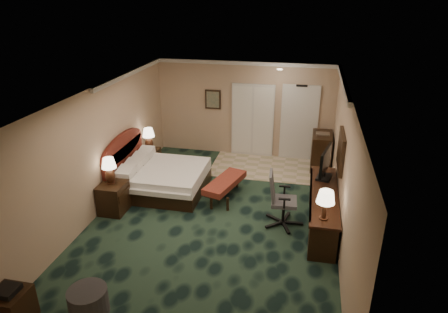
% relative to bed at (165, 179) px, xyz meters
% --- Properties ---
extents(floor, '(5.00, 7.50, 0.00)m').
position_rel_bed_xyz_m(floor, '(1.46, -1.06, -0.30)').
color(floor, black).
rests_on(floor, ground).
extents(ceiling, '(5.00, 7.50, 0.00)m').
position_rel_bed_xyz_m(ceiling, '(1.46, -1.06, 2.40)').
color(ceiling, silver).
rests_on(ceiling, wall_back).
extents(wall_back, '(5.00, 0.00, 2.70)m').
position_rel_bed_xyz_m(wall_back, '(1.46, 2.69, 1.05)').
color(wall_back, tan).
rests_on(wall_back, ground).
extents(wall_front, '(5.00, 0.00, 2.70)m').
position_rel_bed_xyz_m(wall_front, '(1.46, -4.81, 1.05)').
color(wall_front, tan).
rests_on(wall_front, ground).
extents(wall_left, '(0.00, 7.50, 2.70)m').
position_rel_bed_xyz_m(wall_left, '(-1.04, -1.06, 1.05)').
color(wall_left, tan).
rests_on(wall_left, ground).
extents(wall_right, '(0.00, 7.50, 2.70)m').
position_rel_bed_xyz_m(wall_right, '(3.96, -1.06, 1.05)').
color(wall_right, tan).
rests_on(wall_right, ground).
extents(crown_molding, '(5.00, 7.50, 0.10)m').
position_rel_bed_xyz_m(crown_molding, '(1.46, -1.06, 2.35)').
color(crown_molding, silver).
rests_on(crown_molding, wall_back).
extents(tile_patch, '(3.20, 1.70, 0.01)m').
position_rel_bed_xyz_m(tile_patch, '(2.36, 1.84, -0.29)').
color(tile_patch, tan).
rests_on(tile_patch, ground).
extents(headboard, '(0.12, 2.00, 1.40)m').
position_rel_bed_xyz_m(headboard, '(-0.98, -0.06, 0.40)').
color(headboard, '#50140C').
rests_on(headboard, ground).
extents(entry_door, '(1.02, 0.06, 2.18)m').
position_rel_bed_xyz_m(entry_door, '(3.01, 2.66, 0.75)').
color(entry_door, silver).
rests_on(entry_door, ground).
extents(closet_doors, '(1.20, 0.06, 2.10)m').
position_rel_bed_xyz_m(closet_doors, '(1.71, 2.65, 0.75)').
color(closet_doors, silver).
rests_on(closet_doors, ground).
extents(wall_art, '(0.45, 0.06, 0.55)m').
position_rel_bed_xyz_m(wall_art, '(0.56, 2.65, 1.30)').
color(wall_art, '#3E5D52').
rests_on(wall_art, wall_back).
extents(wall_mirror, '(0.05, 0.95, 0.75)m').
position_rel_bed_xyz_m(wall_mirror, '(3.92, -0.46, 1.25)').
color(wall_mirror, white).
rests_on(wall_mirror, wall_right).
extents(bed, '(1.88, 1.74, 0.60)m').
position_rel_bed_xyz_m(bed, '(0.00, 0.00, 0.00)').
color(bed, white).
rests_on(bed, ground).
extents(nightstand_near, '(0.53, 0.61, 0.66)m').
position_rel_bed_xyz_m(nightstand_near, '(-0.75, -1.15, 0.03)').
color(nightstand_near, black).
rests_on(nightstand_near, ground).
extents(nightstand_far, '(0.47, 0.54, 0.59)m').
position_rel_bed_xyz_m(nightstand_far, '(-0.78, 1.01, -0.00)').
color(nightstand_far, black).
rests_on(nightstand_far, ground).
extents(lamp_near, '(0.34, 0.34, 0.58)m').
position_rel_bed_xyz_m(lamp_near, '(-0.79, -1.11, 0.66)').
color(lamp_near, black).
rests_on(lamp_near, nightstand_near).
extents(lamp_far, '(0.35, 0.35, 0.59)m').
position_rel_bed_xyz_m(lamp_far, '(-0.78, 1.05, 0.58)').
color(lamp_far, black).
rests_on(lamp_far, nightstand_far).
extents(bed_bench, '(0.83, 1.43, 0.46)m').
position_rel_bed_xyz_m(bed_bench, '(1.48, -0.03, -0.07)').
color(bed_bench, maroon).
rests_on(bed_bench, ground).
extents(ottoman, '(0.61, 0.61, 0.42)m').
position_rel_bed_xyz_m(ottoman, '(0.23, -3.98, -0.09)').
color(ottoman, '#323134').
rests_on(ottoman, ground).
extents(side_table, '(0.50, 0.50, 0.54)m').
position_rel_bed_xyz_m(side_table, '(-0.76, -4.38, -0.03)').
color(side_table, black).
rests_on(side_table, ground).
extents(desk, '(0.55, 2.57, 0.74)m').
position_rel_bed_xyz_m(desk, '(3.66, -0.76, 0.07)').
color(desk, black).
rests_on(desk, ground).
extents(tv, '(0.27, 0.88, 0.69)m').
position_rel_bed_xyz_m(tv, '(3.67, -0.07, 0.79)').
color(tv, black).
rests_on(tv, desk).
extents(desk_lamp, '(0.34, 0.34, 0.57)m').
position_rel_bed_xyz_m(desk_lamp, '(3.64, -1.76, 0.73)').
color(desk_lamp, black).
rests_on(desk_lamp, desk).
extents(desk_chair, '(0.71, 0.67, 1.16)m').
position_rel_bed_xyz_m(desk_chair, '(2.89, -0.90, 0.28)').
color(desk_chair, '#44434C').
rests_on(desk_chair, ground).
extents(minibar, '(0.51, 0.91, 0.97)m').
position_rel_bed_xyz_m(minibar, '(3.66, 2.14, 0.19)').
color(minibar, black).
rests_on(minibar, ground).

